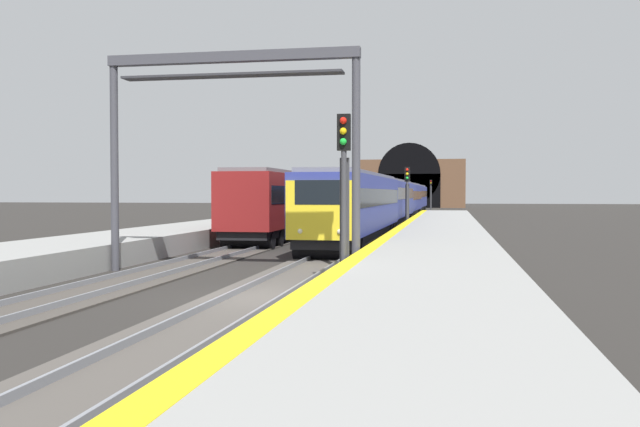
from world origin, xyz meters
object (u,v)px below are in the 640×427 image
(train_main_approaching, at_px, (397,199))
(railway_signal_far, at_px, (431,192))
(railway_signal_near, at_px, (344,183))
(train_adjacent_platform, at_px, (341,198))
(overhead_signal_gantry, at_px, (231,107))
(railway_signal_mid, at_px, (407,192))

(train_main_approaching, bearing_deg, railway_signal_far, 178.43)
(railway_signal_far, bearing_deg, railway_signal_near, 0.00)
(train_main_approaching, relative_size, railway_signal_far, 15.90)
(train_adjacent_platform, distance_m, overhead_signal_gantry, 40.46)
(railway_signal_near, bearing_deg, railway_signal_far, -180.00)
(railway_signal_near, xyz_separation_m, railway_signal_far, (91.86, 0.00, -0.24))
(railway_signal_mid, height_order, railway_signal_far, railway_signal_far)
(railway_signal_near, relative_size, railway_signal_mid, 1.09)
(train_main_approaching, distance_m, railway_signal_near, 45.02)
(train_adjacent_platform, bearing_deg, railway_signal_near, -171.54)
(railway_signal_mid, bearing_deg, railway_signal_far, -180.00)
(railway_signal_mid, xyz_separation_m, railway_signal_far, (61.75, 0.00, 0.01))
(railway_signal_near, distance_m, overhead_signal_gantry, 5.93)
(railway_signal_near, xyz_separation_m, railway_signal_mid, (30.11, -0.00, -0.24))
(train_main_approaching, relative_size, train_adjacent_platform, 1.21)
(train_adjacent_platform, xyz_separation_m, railway_signal_near, (-43.24, -6.86, 0.78))
(train_main_approaching, bearing_deg, overhead_signal_gantry, -2.65)
(railway_signal_mid, xyz_separation_m, overhead_signal_gantry, (-27.11, 4.37, 2.89))
(overhead_signal_gantry, bearing_deg, railway_signal_far, -2.82)
(train_main_approaching, height_order, overhead_signal_gantry, overhead_signal_gantry)
(train_main_approaching, bearing_deg, railway_signal_mid, 7.97)
(train_main_approaching, xyz_separation_m, train_adjacent_platform, (-1.73, 4.97, 0.12))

